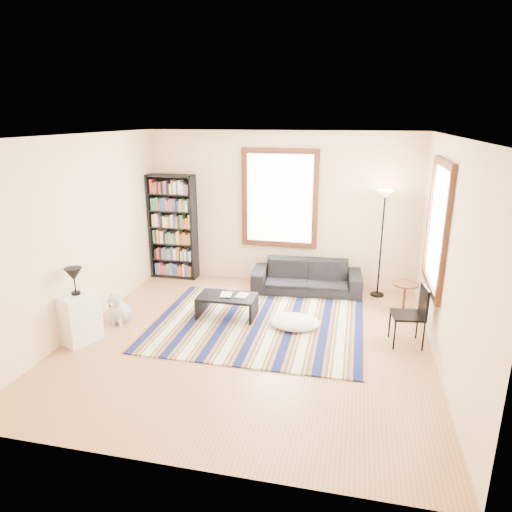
% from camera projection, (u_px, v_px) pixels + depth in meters
% --- Properties ---
extents(floor, '(5.00, 5.00, 0.10)m').
position_uv_depth(floor, '(248.00, 344.00, 6.45)').
color(floor, tan).
rests_on(floor, ground).
extents(ceiling, '(5.00, 5.00, 0.10)m').
position_uv_depth(ceiling, '(247.00, 132.00, 5.60)').
color(ceiling, white).
rests_on(ceiling, floor).
extents(wall_back, '(5.00, 0.10, 2.80)m').
position_uv_depth(wall_back, '(280.00, 209.00, 8.41)').
color(wall_back, beige).
rests_on(wall_back, floor).
extents(wall_front, '(5.00, 0.10, 2.80)m').
position_uv_depth(wall_front, '(173.00, 329.00, 3.65)').
color(wall_front, beige).
rests_on(wall_front, floor).
extents(wall_left, '(0.10, 5.00, 2.80)m').
position_uv_depth(wall_left, '(76.00, 235.00, 6.56)').
color(wall_left, beige).
rests_on(wall_left, floor).
extents(wall_right, '(0.10, 5.00, 2.80)m').
position_uv_depth(wall_right, '(453.00, 258.00, 5.50)').
color(wall_right, beige).
rests_on(wall_right, floor).
extents(window_back, '(1.20, 0.06, 1.60)m').
position_uv_depth(window_back, '(280.00, 199.00, 8.27)').
color(window_back, white).
rests_on(window_back, wall_back).
extents(window_right, '(0.06, 1.20, 1.60)m').
position_uv_depth(window_right, '(438.00, 226.00, 6.20)').
color(window_right, white).
rests_on(window_right, wall_right).
extents(rug, '(3.18, 2.54, 0.02)m').
position_uv_depth(rug, '(258.00, 324.00, 6.93)').
color(rug, '#0D1645').
rests_on(rug, floor).
extents(sofa, '(0.90, 1.98, 0.56)m').
position_uv_depth(sofa, '(307.00, 277.00, 8.15)').
color(sofa, black).
rests_on(sofa, floor).
extents(bookshelf, '(0.90, 0.30, 2.00)m').
position_uv_depth(bookshelf, '(173.00, 227.00, 8.73)').
color(bookshelf, black).
rests_on(bookshelf, floor).
extents(coffee_table, '(0.98, 0.65, 0.36)m').
position_uv_depth(coffee_table, '(227.00, 306.00, 7.14)').
color(coffee_table, black).
rests_on(coffee_table, floor).
extents(book_a, '(0.25, 0.20, 0.02)m').
position_uv_depth(book_a, '(221.00, 295.00, 7.11)').
color(book_a, beige).
rests_on(book_a, coffee_table).
extents(book_b, '(0.20, 0.25, 0.02)m').
position_uv_depth(book_b, '(237.00, 295.00, 7.10)').
color(book_b, beige).
rests_on(book_b, coffee_table).
extents(floor_cushion, '(0.78, 0.60, 0.19)m').
position_uv_depth(floor_cushion, '(294.00, 322.00, 6.80)').
color(floor_cushion, silver).
rests_on(floor_cushion, floor).
extents(floor_lamp, '(0.38, 0.38, 1.86)m').
position_uv_depth(floor_lamp, '(381.00, 245.00, 7.79)').
color(floor_lamp, black).
rests_on(floor_lamp, floor).
extents(side_table, '(0.41, 0.41, 0.54)m').
position_uv_depth(side_table, '(404.00, 299.00, 7.19)').
color(side_table, '#472211').
rests_on(side_table, floor).
extents(folding_chair, '(0.47, 0.45, 0.86)m').
position_uv_depth(folding_chair, '(408.00, 315.00, 6.22)').
color(folding_chair, black).
rests_on(folding_chair, floor).
extents(white_cabinet, '(0.54, 0.61, 0.70)m').
position_uv_depth(white_cabinet, '(79.00, 318.00, 6.34)').
color(white_cabinet, white).
rests_on(white_cabinet, floor).
extents(table_lamp, '(0.30, 0.30, 0.38)m').
position_uv_depth(table_lamp, '(74.00, 281.00, 6.18)').
color(table_lamp, black).
rests_on(table_lamp, white_cabinet).
extents(dog, '(0.36, 0.50, 0.50)m').
position_uv_depth(dog, '(121.00, 307.00, 6.95)').
color(dog, silver).
rests_on(dog, floor).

